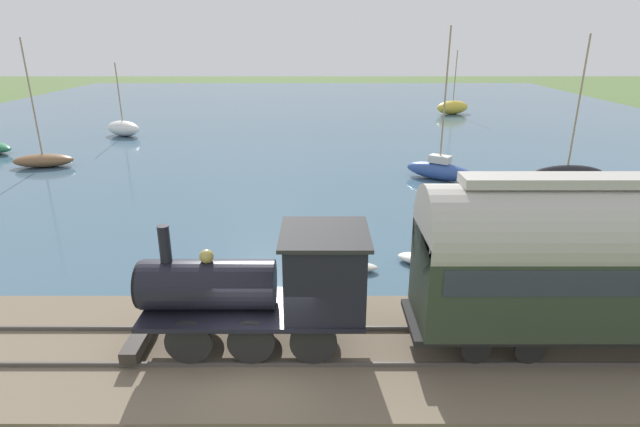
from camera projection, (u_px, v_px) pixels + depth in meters
ground_plane at (266, 382)px, 12.68m from camera, size 200.00×200.00×0.00m
harbor_water at (307, 116)px, 54.14m from camera, size 80.00×80.00×0.01m
rail_embankment at (269, 353)px, 13.49m from camera, size 5.62×56.00×0.52m
steam_locomotive at (271, 282)px, 12.77m from camera, size 2.25×6.25×3.39m
passenger_coach at (624, 257)px, 12.53m from camera, size 2.45×10.72×4.66m
sailboat_yellow at (453, 107)px, 55.49m from camera, size 3.01×4.26×6.81m
sailboat_blue at (439, 169)px, 30.27m from camera, size 3.35×4.11×8.82m
sailboat_brown at (43, 160)px, 33.25m from camera, size 2.10×4.01×8.20m
sailboat_black at (566, 176)px, 28.49m from camera, size 1.50×4.81×8.39m
sailboat_white at (123, 128)px, 43.43m from camera, size 3.17×3.86×6.18m
rowboat_mid_harbor at (498, 210)px, 24.54m from camera, size 1.43×2.37×0.34m
rowboat_far_out at (423, 260)px, 19.13m from camera, size 1.67×2.21×0.37m
rowboat_off_pier at (347, 266)px, 18.63m from camera, size 0.98×2.34×0.34m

